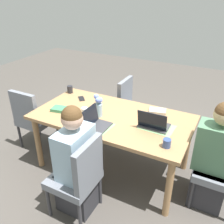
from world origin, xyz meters
The scene contains 19 objects.
ground_plane centered at (0.00, 0.00, 0.00)m, with size 10.00×10.00×0.00m, color #4C4742.
dining_table centered at (0.00, 0.00, 0.68)m, with size 1.84×0.98×0.76m.
chair_far_left_near centered at (-0.05, 0.78, 0.50)m, with size 0.44×0.44×0.90m.
person_far_left_near centered at (0.02, 0.72, 0.53)m, with size 0.36×0.40×1.19m.
chair_head_left_left_mid centered at (-1.23, -0.06, 0.50)m, with size 0.44×0.44×0.90m.
person_head_left_left_mid centered at (-1.17, 0.01, 0.53)m, with size 0.40×0.36×1.19m.
chair_near_left_far centered at (0.10, -0.83, 0.50)m, with size 0.44×0.44×0.90m.
chair_head_right_right_near centered at (1.19, 0.11, 0.50)m, with size 0.44×0.44×0.90m.
flower_vase centered at (0.14, 0.08, 0.89)m, with size 0.10×0.11×0.27m.
placemat_far_left_near centered at (0.01, 0.33, 0.76)m, with size 0.36×0.26×0.00m, color #7FAD70.
placemat_head_left_left_mid centered at (-0.55, 0.01, 0.76)m, with size 0.36×0.26×0.00m, color #7FAD70.
laptop_head_left_left_mid centered at (-0.52, 0.03, 0.80)m, with size 0.32×0.22×0.21m.
laptop_far_left_near centered at (0.04, 0.33, 0.80)m, with size 0.22×0.32×0.21m.
coffee_mug_near_left centered at (0.84, -0.33, 0.81)m, with size 0.08×0.08×0.10m, color #232328.
coffee_mug_near_right centered at (0.31, 0.11, 0.80)m, with size 0.08×0.08×0.08m, color white.
coffee_mug_centre_left centered at (-0.74, 0.31, 0.80)m, with size 0.08×0.08×0.09m, color #33477A.
book_red_cover centered at (-0.44, -0.33, 0.78)m, with size 0.20×0.14×0.04m, color #B2A38E.
book_blue_cover centered at (0.62, 0.17, 0.78)m, with size 0.20×0.14×0.04m, color #3D7F56.
phone_black centered at (0.58, -0.23, 0.76)m, with size 0.15×0.07×0.01m, color black.
Camera 1 is at (-1.16, 2.22, 2.13)m, focal length 39.06 mm.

